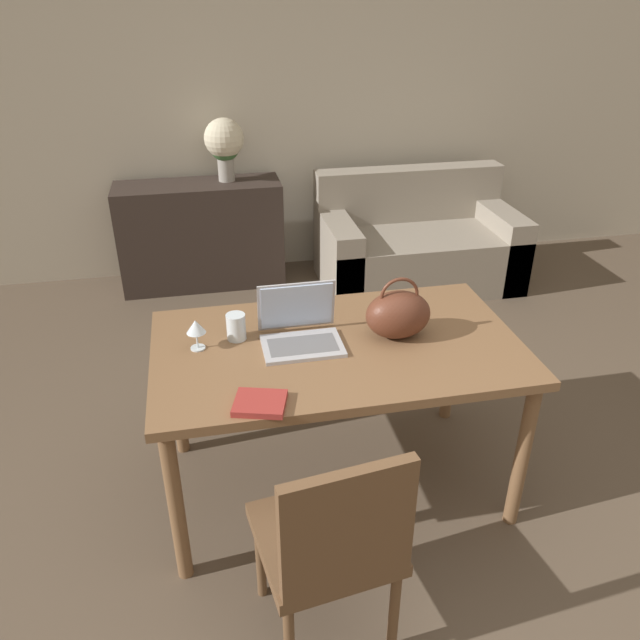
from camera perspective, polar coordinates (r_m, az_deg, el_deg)
The scene contains 12 objects.
ground_plane at distance 2.66m, azimuth 7.03°, elevation -22.95°, with size 14.00×14.00×0.00m, color brown.
wall_back at distance 4.88m, azimuth -4.40°, elevation 20.08°, with size 10.00×0.06×2.70m.
dining_table at distance 2.61m, azimuth 1.57°, elevation -3.72°, with size 1.51×0.88×0.76m.
chair at distance 2.12m, azimuth 1.15°, elevation -19.50°, with size 0.50×0.50×0.89m.
couch at distance 4.85m, azimuth 8.80°, elevation 6.70°, with size 1.46×0.81×0.82m.
sideboard at distance 4.79m, azimuth -10.78°, elevation 7.64°, with size 1.20×0.40×0.78m.
laptop at distance 2.57m, azimuth -1.87°, elevation -0.63°, with size 0.33×0.27×0.24m.
drinking_glass at distance 2.60m, azimuth -7.68°, elevation -0.62°, with size 0.08×0.08×0.11m.
wine_glass at distance 2.54m, azimuth -11.28°, elevation -0.72°, with size 0.08×0.08×0.13m.
handbag at distance 2.59m, azimuth 7.16°, elevation 0.55°, with size 0.27×0.19×0.27m.
flower_vase at distance 4.64m, azimuth -8.75°, elevation 15.71°, with size 0.28×0.28×0.44m.
book at distance 2.22m, azimuth -5.51°, elevation -7.58°, with size 0.21×0.19×0.02m.
Camera 1 is at (-0.62, -1.54, 2.07)m, focal length 35.00 mm.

